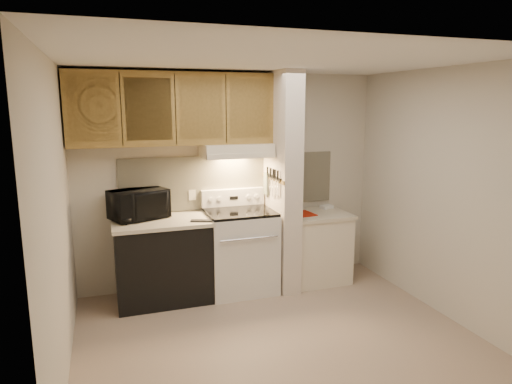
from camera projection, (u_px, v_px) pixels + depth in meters
name	position (u px, v px, depth m)	size (l,w,h in m)	color
floor	(276.00, 336.00, 4.27)	(3.60, 3.60, 0.00)	tan
ceiling	(278.00, 60.00, 3.80)	(3.60, 3.60, 0.00)	white
wall_back	(231.00, 180.00, 5.43)	(3.60, 0.02, 2.50)	beige
wall_left	(57.00, 222.00, 3.47)	(0.02, 3.00, 2.50)	beige
wall_right	(443.00, 193.00, 4.60)	(0.02, 3.00, 2.50)	beige
backsplash	(232.00, 181.00, 5.42)	(2.60, 0.02, 0.63)	beige
range_body	(240.00, 252.00, 5.26)	(0.76, 0.65, 0.92)	silver
oven_window	(249.00, 257.00, 4.95)	(0.50, 0.01, 0.30)	black
oven_handle	(250.00, 239.00, 4.88)	(0.02, 0.02, 0.65)	silver
cooktop	(240.00, 212.00, 5.17)	(0.74, 0.64, 0.03)	black
range_backguard	(233.00, 197.00, 5.41)	(0.76, 0.08, 0.20)	silver
range_display	(234.00, 198.00, 5.37)	(0.10, 0.01, 0.04)	black
range_knob_left_outer	(211.00, 199.00, 5.28)	(0.05, 0.05, 0.02)	silver
range_knob_left_inner	(219.00, 199.00, 5.31)	(0.05, 0.05, 0.02)	silver
range_knob_right_inner	(248.00, 197.00, 5.43)	(0.05, 0.05, 0.02)	silver
range_knob_right_outer	(256.00, 196.00, 5.46)	(0.05, 0.05, 0.02)	silver
dishwasher_front	(163.00, 262.00, 4.99)	(1.00, 0.63, 0.87)	black
left_countertop	(161.00, 222.00, 4.91)	(1.04, 0.67, 0.04)	beige
spoon_rest	(202.00, 221.00, 4.84)	(0.23, 0.07, 0.02)	black
teal_jar	(163.00, 211.00, 5.12)	(0.09, 0.09, 0.10)	#25615C
outlet	(192.00, 195.00, 5.28)	(0.08, 0.01, 0.12)	beige
microwave	(139.00, 204.00, 4.94)	(0.58, 0.39, 0.32)	black
partition_pillar	(282.00, 182.00, 5.26)	(0.22, 0.70, 2.50)	beige
pillar_trim	(273.00, 178.00, 5.22)	(0.01, 0.70, 0.04)	olive
knife_strip	(274.00, 177.00, 5.17)	(0.02, 0.42, 0.04)	black
knife_blade_a	(278.00, 189.00, 5.03)	(0.01, 0.04, 0.16)	silver
knife_handle_a	(278.00, 175.00, 5.01)	(0.02, 0.02, 0.10)	black
knife_blade_b	(276.00, 188.00, 5.10)	(0.01, 0.04, 0.18)	silver
knife_handle_b	(275.00, 174.00, 5.09)	(0.02, 0.02, 0.10)	black
knife_blade_c	(273.00, 188.00, 5.18)	(0.01, 0.04, 0.20)	silver
knife_handle_c	(273.00, 173.00, 5.14)	(0.02, 0.02, 0.10)	black
knife_blade_d	(270.00, 185.00, 5.26)	(0.01, 0.04, 0.16)	silver
knife_handle_d	(271.00, 172.00, 5.22)	(0.02, 0.02, 0.10)	black
knife_blade_e	(268.00, 185.00, 5.33)	(0.01, 0.04, 0.18)	silver
knife_handle_e	(268.00, 171.00, 5.32)	(0.02, 0.02, 0.10)	black
oven_mitt	(266.00, 184.00, 5.39)	(0.03, 0.11, 0.26)	gray
right_cab_base	(316.00, 248.00, 5.57)	(0.70, 0.60, 0.81)	beige
right_countertop	(317.00, 214.00, 5.49)	(0.74, 0.64, 0.04)	beige
red_folder	(304.00, 214.00, 5.43)	(0.22, 0.30, 0.01)	#A11C09
white_box	(327.00, 207.00, 5.72)	(0.15, 0.10, 0.04)	white
range_hood	(236.00, 150.00, 5.15)	(0.78, 0.44, 0.15)	beige
hood_lip	(242.00, 156.00, 4.97)	(0.78, 0.04, 0.06)	beige
upper_cabinets	(173.00, 109.00, 4.89)	(2.18, 0.33, 0.77)	olive
cab_door_a	(92.00, 109.00, 4.49)	(0.46, 0.01, 0.63)	olive
cab_gap_a	(121.00, 109.00, 4.57)	(0.01, 0.01, 0.73)	black
cab_door_b	(149.00, 109.00, 4.66)	(0.46, 0.01, 0.63)	olive
cab_gap_b	(175.00, 109.00, 4.74)	(0.01, 0.01, 0.73)	black
cab_door_c	(201.00, 109.00, 4.83)	(0.46, 0.01, 0.63)	olive
cab_gap_c	(226.00, 109.00, 4.91)	(0.01, 0.01, 0.73)	black
cab_door_d	(250.00, 109.00, 5.00)	(0.46, 0.01, 0.63)	olive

